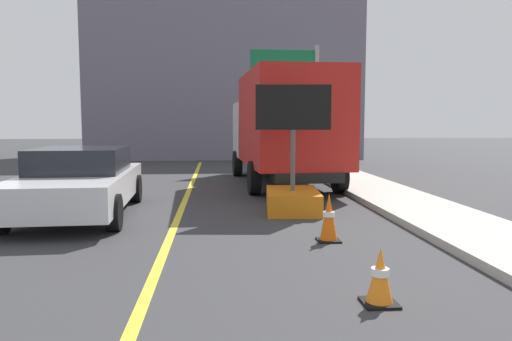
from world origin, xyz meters
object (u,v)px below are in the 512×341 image
at_px(highway_guide_sign, 297,85).
at_px(arrow_board_trailer, 293,189).
at_px(pickup_car, 79,181).
at_px(traffic_cone_far_lane, 329,218).
at_px(box_truck, 284,126).
at_px(traffic_cone_mid_lane, 380,277).

bearing_deg(highway_guide_sign, arrow_board_trailer, -100.00).
xyz_separation_m(pickup_car, traffic_cone_far_lane, (4.60, -2.62, -0.32)).
bearing_deg(highway_guide_sign, box_truck, -104.06).
bearing_deg(traffic_cone_mid_lane, box_truck, 87.96).
xyz_separation_m(highway_guide_sign, traffic_cone_far_lane, (-1.49, -12.05, -3.04)).
distance_m(arrow_board_trailer, traffic_cone_mid_lane, 5.43).
bearing_deg(arrow_board_trailer, pickup_car, -178.83).
relative_size(arrow_board_trailer, traffic_cone_mid_lane, 4.44).
distance_m(box_truck, traffic_cone_mid_lane, 9.98).
xyz_separation_m(arrow_board_trailer, traffic_cone_far_lane, (0.16, -2.71, -0.10)).
bearing_deg(traffic_cone_mid_lane, arrow_board_trailer, 90.72).
height_order(pickup_car, traffic_cone_far_lane, pickup_car).
height_order(box_truck, traffic_cone_far_lane, box_truck).
height_order(box_truck, highway_guide_sign, highway_guide_sign).
bearing_deg(box_truck, traffic_cone_far_lane, -92.07).
height_order(traffic_cone_mid_lane, traffic_cone_far_lane, traffic_cone_far_lane).
bearing_deg(traffic_cone_far_lane, box_truck, 87.93).
bearing_deg(pickup_car, highway_guide_sign, 57.15).
distance_m(highway_guide_sign, traffic_cone_far_lane, 12.52).
relative_size(box_truck, traffic_cone_mid_lane, 11.96).
bearing_deg(pickup_car, traffic_cone_far_lane, -29.60).
xyz_separation_m(arrow_board_trailer, highway_guide_sign, (1.65, 9.34, 2.94)).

